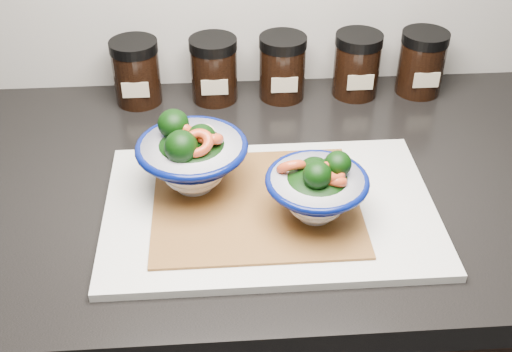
{
  "coord_description": "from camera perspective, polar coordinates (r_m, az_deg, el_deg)",
  "views": [
    {
      "loc": [
        -0.2,
        0.69,
        1.47
      ],
      "look_at": [
        -0.15,
        1.37,
        0.96
      ],
      "focal_mm": 45.0,
      "sensor_mm": 36.0,
      "label": 1
    }
  ],
  "objects": [
    {
      "name": "spice_jar_c",
      "position": [
        1.13,
        2.35,
        9.65
      ],
      "size": [
        0.08,
        0.08,
        0.11
      ],
      "color": "black",
      "rests_on": "countertop"
    },
    {
      "name": "spice_jar_e",
      "position": [
        1.18,
        14.5,
        9.74
      ],
      "size": [
        0.08,
        0.08,
        0.11
      ],
      "color": "black",
      "rests_on": "countertop"
    },
    {
      "name": "bowl_right",
      "position": [
        0.83,
        5.48,
        -1.14
      ],
      "size": [
        0.14,
        0.14,
        0.09
      ],
      "rotation": [
        0.0,
        0.0,
        -0.04
      ],
      "color": "white",
      "rests_on": "bamboo_mat"
    },
    {
      "name": "spice_jar_d",
      "position": [
        1.15,
        8.95,
        9.75
      ],
      "size": [
        0.08,
        0.08,
        0.11
      ],
      "color": "black",
      "rests_on": "countertop"
    },
    {
      "name": "spice_jar_a",
      "position": [
        1.13,
        -10.59,
        9.09
      ],
      "size": [
        0.08,
        0.08,
        0.11
      ],
      "color": "black",
      "rests_on": "countertop"
    },
    {
      "name": "bowl_left",
      "position": [
        0.88,
        -5.7,
        1.71
      ],
      "size": [
        0.15,
        0.15,
        0.11
      ],
      "rotation": [
        0.0,
        0.0,
        0.42
      ],
      "color": "white",
      "rests_on": "bamboo_mat"
    },
    {
      "name": "bamboo_mat",
      "position": [
        0.88,
        0.0,
        -2.41
      ],
      "size": [
        0.28,
        0.24,
        0.0
      ],
      "primitive_type": "cube",
      "color": "#A36B31",
      "rests_on": "cutting_board"
    },
    {
      "name": "countertop",
      "position": [
        0.98,
        8.75,
        -0.68
      ],
      "size": [
        3.5,
        0.6,
        0.04
      ],
      "primitive_type": "cube",
      "color": "black",
      "rests_on": "cabinet"
    },
    {
      "name": "spice_jar_b",
      "position": [
        1.12,
        -3.76,
        9.45
      ],
      "size": [
        0.08,
        0.08,
        0.11
      ],
      "color": "black",
      "rests_on": "countertop"
    },
    {
      "name": "cutting_board",
      "position": [
        0.88,
        1.24,
        -2.93
      ],
      "size": [
        0.45,
        0.3,
        0.01
      ],
      "primitive_type": "cube",
      "color": "silver",
      "rests_on": "countertop"
    }
  ]
}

